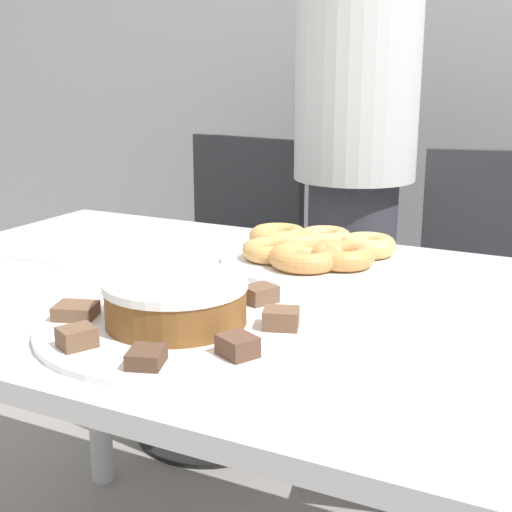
{
  "coord_description": "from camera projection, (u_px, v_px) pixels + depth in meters",
  "views": [
    {
      "loc": [
        0.45,
        -0.99,
        1.1
      ],
      "look_at": [
        -0.06,
        0.02,
        0.8
      ],
      "focal_mm": 50.0,
      "sensor_mm": 36.0,
      "label": 1
    }
  ],
  "objects": [
    {
      "name": "lamington_6",
      "position": [
        128.0,
        289.0,
        1.12
      ],
      "size": [
        0.08,
        0.07,
        0.02
      ],
      "rotation": [
        0.0,
        0.0,
        8.97
      ],
      "color": "brown",
      "rests_on": "plate_cake"
    },
    {
      "name": "table",
      "position": [
        282.0,
        351.0,
        1.16
      ],
      "size": [
        1.53,
        0.86,
        0.74
      ],
      "color": "silver",
      "rests_on": "ground_plane"
    },
    {
      "name": "lamington_4",
      "position": [
        260.0,
        294.0,
        1.09
      ],
      "size": [
        0.06,
        0.06,
        0.03
      ],
      "rotation": [
        0.0,
        0.0,
        7.4
      ],
      "color": "brown",
      "rests_on": "plate_cake"
    },
    {
      "name": "napkin",
      "position": [
        49.0,
        255.0,
        1.39
      ],
      "size": [
        0.13,
        0.11,
        0.01
      ],
      "color": "white",
      "rests_on": "table"
    },
    {
      "name": "donut_6",
      "position": [
        343.0,
        256.0,
        1.28
      ],
      "size": [
        0.12,
        0.12,
        0.04
      ],
      "color": "#D18E4C",
      "rests_on": "plate_donuts"
    },
    {
      "name": "lamington_3",
      "position": [
        281.0,
        318.0,
        0.98
      ],
      "size": [
        0.06,
        0.05,
        0.03
      ],
      "rotation": [
        0.0,
        0.0,
        6.61
      ],
      "color": "brown",
      "rests_on": "plate_cake"
    },
    {
      "name": "lamington_5",
      "position": [
        199.0,
        284.0,
        1.14
      ],
      "size": [
        0.05,
        0.05,
        0.02
      ],
      "rotation": [
        0.0,
        0.0,
        8.18
      ],
      "color": "#513828",
      "rests_on": "plate_cake"
    },
    {
      "name": "frosted_cake",
      "position": [
        176.0,
        301.0,
        1.0
      ],
      "size": [
        0.2,
        0.2,
        0.06
      ],
      "color": "brown",
      "rests_on": "plate_cake"
    },
    {
      "name": "donut_1",
      "position": [
        368.0,
        245.0,
        1.36
      ],
      "size": [
        0.11,
        0.11,
        0.04
      ],
      "color": "#E5AD66",
      "rests_on": "plate_donuts"
    },
    {
      "name": "donut_5",
      "position": [
        305.0,
        257.0,
        1.28
      ],
      "size": [
        0.13,
        0.13,
        0.04
      ],
      "color": "#D18E4C",
      "rests_on": "plate_donuts"
    },
    {
      "name": "office_chair_left",
      "position": [
        219.0,
        297.0,
        2.15
      ],
      "size": [
        0.5,
        0.5,
        0.89
      ],
      "rotation": [
        0.0,
        0.0,
        -0.14
      ],
      "color": "black",
      "rests_on": "ground_plane"
    },
    {
      "name": "wall_back",
      "position": [
        481.0,
        1.0,
        2.31
      ],
      "size": [
        8.0,
        0.05,
        2.6
      ],
      "color": "#A8AAAD",
      "rests_on": "ground_plane"
    },
    {
      "name": "lamington_2",
      "position": [
        238.0,
        346.0,
        0.89
      ],
      "size": [
        0.06,
        0.06,
        0.03
      ],
      "rotation": [
        0.0,
        0.0,
        5.83
      ],
      "color": "brown",
      "rests_on": "plate_cake"
    },
    {
      "name": "lamington_7",
      "position": [
        76.0,
        311.0,
        1.02
      ],
      "size": [
        0.07,
        0.06,
        0.02
      ],
      "rotation": [
        0.0,
        0.0,
        9.75
      ],
      "color": "brown",
      "rests_on": "plate_cake"
    },
    {
      "name": "donut_2",
      "position": [
        325.0,
        237.0,
        1.43
      ],
      "size": [
        0.11,
        0.11,
        0.03
      ],
      "color": "#E5AD66",
      "rests_on": "plate_donuts"
    },
    {
      "name": "office_chair_right",
      "position": [
        497.0,
        343.0,
        1.8
      ],
      "size": [
        0.54,
        0.54,
        0.89
      ],
      "rotation": [
        0.0,
        0.0,
        0.25
      ],
      "color": "black",
      "rests_on": "ground_plane"
    },
    {
      "name": "plate_cake",
      "position": [
        177.0,
        326.0,
        1.01
      ],
      "size": [
        0.39,
        0.39,
        0.01
      ],
      "color": "white",
      "rests_on": "table"
    },
    {
      "name": "lamington_0",
      "position": [
        77.0,
        337.0,
        0.92
      ],
      "size": [
        0.05,
        0.06,
        0.03
      ],
      "rotation": [
        0.0,
        0.0,
        4.26
      ],
      "color": "brown",
      "rests_on": "plate_cake"
    },
    {
      "name": "person_standing",
      "position": [
        355.0,
        156.0,
        1.87
      ],
      "size": [
        0.32,
        0.32,
        1.64
      ],
      "color": "#383842",
      "rests_on": "ground_plane"
    },
    {
      "name": "donut_0",
      "position": [
        316.0,
        250.0,
        1.34
      ],
      "size": [
        0.12,
        0.12,
        0.03
      ],
      "color": "#E5AD66",
      "rests_on": "plate_donuts"
    },
    {
      "name": "lamington_1",
      "position": [
        146.0,
        357.0,
        0.86
      ],
      "size": [
        0.05,
        0.06,
        0.02
      ],
      "rotation": [
        0.0,
        0.0,
        5.04
      ],
      "color": "#513828",
      "rests_on": "plate_cake"
    },
    {
      "name": "plate_donuts",
      "position": [
        315.0,
        260.0,
        1.35
      ],
      "size": [
        0.36,
        0.36,
        0.01
      ],
      "color": "white",
      "rests_on": "table"
    },
    {
      "name": "donut_3",
      "position": [
        278.0,
        237.0,
        1.42
      ],
      "size": [
        0.12,
        0.12,
        0.04
      ],
      "color": "tan",
      "rests_on": "plate_donuts"
    },
    {
      "name": "donut_4",
      "position": [
        272.0,
        250.0,
        1.33
      ],
      "size": [
        0.11,
        0.11,
        0.03
      ],
      "color": "tan",
      "rests_on": "plate_donuts"
    }
  ]
}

